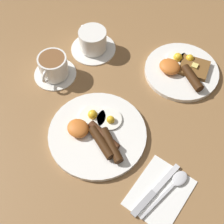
{
  "coord_description": "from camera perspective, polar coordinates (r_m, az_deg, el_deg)",
  "views": [
    {
      "loc": [
        0.3,
        -0.31,
        0.81
      ],
      "look_at": [
        -0.01,
        0.08,
        0.03
      ],
      "focal_mm": 50.0,
      "sensor_mm": 36.0,
      "label": 1
    }
  ],
  "objects": [
    {
      "name": "teacup_far",
      "position": [
        1.1,
        -3.54,
        12.72
      ],
      "size": [
        0.16,
        0.16,
        0.08
      ],
      "color": "white",
      "rests_on": "ground_plane"
    },
    {
      "name": "breakfast_plate_near",
      "position": [
        0.91,
        -2.71,
        -3.93
      ],
      "size": [
        0.29,
        0.29,
        0.04
      ],
      "color": "white",
      "rests_on": "ground_plane"
    },
    {
      "name": "napkin",
      "position": [
        0.86,
        8.74,
        -14.35
      ],
      "size": [
        0.14,
        0.18,
        0.01
      ],
      "primitive_type": "cube",
      "rotation": [
        0.0,
        0.0,
        0.05
      ],
      "color": "white",
      "rests_on": "ground_plane"
    },
    {
      "name": "ground_plane",
      "position": [
        0.92,
        -2.66,
        -4.26
      ],
      "size": [
        3.0,
        3.0,
        0.0
      ],
      "primitive_type": "plane",
      "color": "olive"
    },
    {
      "name": "breakfast_plate_far",
      "position": [
        1.07,
        12.67,
        7.53
      ],
      "size": [
        0.25,
        0.25,
        0.05
      ],
      "color": "white",
      "rests_on": "ground_plane"
    },
    {
      "name": "knife",
      "position": [
        0.85,
        7.61,
        -14.33
      ],
      "size": [
        0.03,
        0.19,
        0.01
      ],
      "rotation": [
        0.0,
        0.0,
        1.48
      ],
      "color": "silver",
      "rests_on": "napkin"
    },
    {
      "name": "spoon",
      "position": [
        0.87,
        11.5,
        -12.61
      ],
      "size": [
        0.04,
        0.18,
        0.01
      ],
      "rotation": [
        0.0,
        0.0,
        1.44
      ],
      "color": "silver",
      "rests_on": "napkin"
    },
    {
      "name": "teacup_near",
      "position": [
        1.04,
        -10.64,
        8.01
      ],
      "size": [
        0.14,
        0.14,
        0.08
      ],
      "color": "white",
      "rests_on": "ground_plane"
    }
  ]
}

